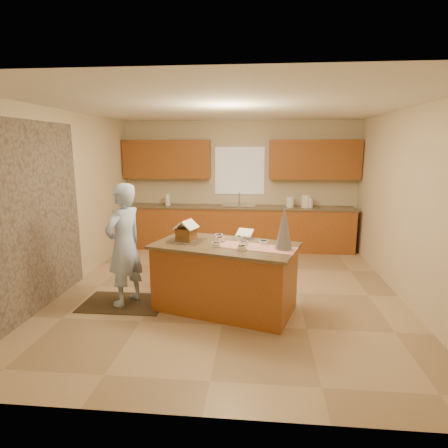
{
  "coord_description": "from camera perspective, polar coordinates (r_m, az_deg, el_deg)",
  "views": [
    {
      "loc": [
        0.43,
        -5.39,
        2.17
      ],
      "look_at": [
        -0.1,
        0.2,
        1.0
      ],
      "focal_mm": 30.04,
      "sensor_mm": 36.0,
      "label": 1
    }
  ],
  "objects": [
    {
      "name": "cookbook",
      "position": [
        5.19,
        3.18,
        -1.33
      ],
      "size": [
        0.26,
        0.22,
        0.09
      ],
      "primitive_type": "cube",
      "rotation": [
        -1.13,
        0.0,
        -0.29
      ],
      "color": "white",
      "rests_on": "island_top"
    },
    {
      "name": "baking_tray",
      "position": [
        5.1,
        -5.74,
        -2.5
      ],
      "size": [
        0.53,
        0.45,
        0.02
      ],
      "primitive_type": "cube",
      "rotation": [
        0.0,
        0.0,
        -0.29
      ],
      "color": "silver",
      "rests_on": "island_top"
    },
    {
      "name": "canister_b",
      "position": [
        7.98,
        12.35,
        3.42
      ],
      "size": [
        0.18,
        0.18,
        0.26
      ],
      "primitive_type": "cylinder",
      "color": "white",
      "rests_on": "back_counter_top"
    },
    {
      "name": "candy_bowls",
      "position": [
        4.97,
        1.61,
        -2.66
      ],
      "size": [
        0.74,
        0.71,
        0.05
      ],
      "color": "white",
      "rests_on": "island_top"
    },
    {
      "name": "canister_a",
      "position": [
        7.95,
        10.02,
        3.34
      ],
      "size": [
        0.16,
        0.16,
        0.22
      ],
      "primitive_type": "cylinder",
      "color": "white",
      "rests_on": "back_counter_top"
    },
    {
      "name": "wall_back",
      "position": [
        8.19,
        2.39,
        6.0
      ],
      "size": [
        5.5,
        5.5,
        0.0
      ],
      "primitive_type": "plane",
      "color": "beige",
      "rests_on": "floor"
    },
    {
      "name": "faucet",
      "position": [
        8.11,
        2.32,
        3.88
      ],
      "size": [
        0.03,
        0.03,
        0.28
      ],
      "primitive_type": "cylinder",
      "color": "silver",
      "rests_on": "back_counter_top"
    },
    {
      "name": "island_base",
      "position": [
        5.07,
        0.13,
        -8.27
      ],
      "size": [
        1.95,
        1.35,
        0.87
      ],
      "primitive_type": "cube",
      "rotation": [
        0.0,
        0.0,
        -0.29
      ],
      "color": "#A35121",
      "rests_on": "floor"
    },
    {
      "name": "boy",
      "position": [
        5.28,
        -14.94,
        -3.09
      ],
      "size": [
        0.62,
        0.72,
        1.68
      ],
      "primitive_type": "imported",
      "rotation": [
        0.0,
        0.0,
        -2.0
      ],
      "color": "#ABC6F2",
      "rests_on": "rug"
    },
    {
      "name": "wall_right",
      "position": [
        5.83,
        26.16,
        2.48
      ],
      "size": [
        5.5,
        5.5,
        0.0
      ],
      "primitive_type": "plane",
      "color": "beige",
      "rests_on": "floor"
    },
    {
      "name": "paper_towel",
      "position": [
        8.16,
        -8.56,
        3.67
      ],
      "size": [
        0.11,
        0.11,
        0.24
      ],
      "primitive_type": "cylinder",
      "color": "white",
      "rests_on": "back_counter_top"
    },
    {
      "name": "stone_accent",
      "position": [
        5.51,
        -26.55,
        0.91
      ],
      "size": [
        0.0,
        2.5,
        2.5
      ],
      "primitive_type": "plane",
      "rotation": [
        1.57,
        0.0,
        1.57
      ],
      "color": "gray",
      "rests_on": "wall_left"
    },
    {
      "name": "island_top",
      "position": [
        4.93,
        0.13,
        -3.32
      ],
      "size": [
        2.05,
        1.45,
        0.04
      ],
      "primitive_type": "cube",
      "rotation": [
        0.0,
        0.0,
        -0.29
      ],
      "color": "brown",
      "rests_on": "island_base"
    },
    {
      "name": "wall_front",
      "position": [
        2.8,
        -3.66,
        -5.25
      ],
      "size": [
        5.5,
        5.5,
        0.0
      ],
      "primitive_type": "plane",
      "color": "beige",
      "rests_on": "floor"
    },
    {
      "name": "back_counter_top",
      "position": [
        7.96,
        2.24,
        2.56
      ],
      "size": [
        4.85,
        0.63,
        0.04
      ],
      "primitive_type": "cube",
      "color": "brown",
      "rests_on": "back_counter_base"
    },
    {
      "name": "back_counter_base",
      "position": [
        8.04,
        2.22,
        -0.68
      ],
      "size": [
        4.8,
        0.6,
        0.88
      ],
      "primitive_type": "cube",
      "color": "#A35121",
      "rests_on": "floor"
    },
    {
      "name": "window_curtain",
      "position": [
        8.14,
        2.39,
        8.08
      ],
      "size": [
        1.05,
        0.03,
        1.0
      ],
      "primitive_type": "cube",
      "color": "white",
      "rests_on": "wall_back"
    },
    {
      "name": "upper_cabinet_right",
      "position": [
        8.05,
        13.6,
        9.51
      ],
      "size": [
        1.85,
        0.35,
        0.8
      ],
      "primitive_type": "cube",
      "color": "brown",
      "rests_on": "wall_back"
    },
    {
      "name": "canister_c",
      "position": [
        7.99,
        12.89,
        3.19
      ],
      "size": [
        0.14,
        0.14,
        0.2
      ],
      "primitive_type": "cylinder",
      "color": "white",
      "rests_on": "back_counter_top"
    },
    {
      "name": "wall_left",
      "position": [
        6.19,
        -22.93,
        3.22
      ],
      "size": [
        5.5,
        5.5,
        0.0
      ],
      "primitive_type": "plane",
      "color": "beige",
      "rests_on": "floor"
    },
    {
      "name": "ceiling",
      "position": [
        5.44,
        0.89,
        17.36
      ],
      "size": [
        5.5,
        5.5,
        0.0
      ],
      "primitive_type": "plane",
      "color": "silver",
      "rests_on": "floor"
    },
    {
      "name": "tinsel_tree",
      "position": [
        4.69,
        9.11,
        -0.61
      ],
      "size": [
        0.27,
        0.27,
        0.54
      ],
      "primitive_type": "cone",
      "rotation": [
        0.0,
        0.0,
        -0.29
      ],
      "color": "silver",
      "rests_on": "island_top"
    },
    {
      "name": "table_runner",
      "position": [
        4.78,
        5.07,
        -3.56
      ],
      "size": [
        1.04,
        0.62,
        0.01
      ],
      "primitive_type": "cube",
      "rotation": [
        0.0,
        0.0,
        -0.29
      ],
      "color": "#A3180B",
      "rests_on": "island_top"
    },
    {
      "name": "sink",
      "position": [
        7.96,
        2.24,
        2.49
      ],
      "size": [
        0.7,
        0.45,
        0.12
      ],
      "primitive_type": "cube",
      "color": "silver",
      "rests_on": "back_counter_top"
    },
    {
      "name": "rug",
      "position": [
        5.57,
        -14.97,
        -11.52
      ],
      "size": [
        1.14,
        0.74,
        0.01
      ],
      "primitive_type": "cube",
      "color": "black",
      "rests_on": "floor"
    },
    {
      "name": "gingerbread_house",
      "position": [
        5.07,
        -5.76,
        -1.23
      ],
      "size": [
        0.34,
        0.34,
        0.28
      ],
      "color": "brown",
      "rests_on": "baking_tray"
    },
    {
      "name": "upper_cabinet_left",
      "position": [
        8.21,
        -8.68,
        9.74
      ],
      "size": [
        1.85,
        0.35,
        0.8
      ],
      "primitive_type": "cube",
      "color": "brown",
      "rests_on": "wall_back"
    },
    {
      "name": "floor",
      "position": [
        5.83,
        0.81,
        -10.1
      ],
      "size": [
        5.5,
        5.5,
        0.0
      ],
      "primitive_type": "plane",
      "color": "tan",
      "rests_on": "ground"
    }
  ]
}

